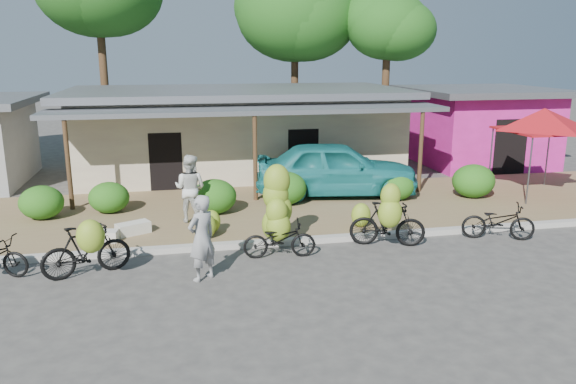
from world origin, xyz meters
name	(u,v)px	position (x,y,z in m)	size (l,w,h in m)	color
ground	(296,275)	(0.00, 0.00, 0.00)	(100.00, 100.00, 0.00)	#3D3B39
sidewalk	(261,211)	(0.00, 5.00, 0.06)	(60.00, 6.00, 0.12)	olive
curb	(279,242)	(0.00, 2.00, 0.07)	(60.00, 0.25, 0.15)	#A8A399
shop_main	(238,130)	(0.00, 10.93, 1.72)	(13.00, 8.50, 3.35)	beige
shop_pink	(479,125)	(10.50, 10.99, 1.67)	(6.00, 6.00, 3.25)	#DB219A
tree_center_right	(291,12)	(3.31, 16.61, 6.62)	(5.75, 5.68, 8.79)	#533421
tree_near_right	(383,24)	(7.31, 14.61, 6.00)	(4.09, 3.89, 7.54)	#533421
hedge_0	(41,202)	(-6.26, 5.21, 0.60)	(1.23, 1.11, 0.96)	#1A5C15
hedge_1	(109,197)	(-4.45, 5.50, 0.58)	(1.18, 1.06, 0.92)	#1A5C15
hedge_2	(214,196)	(-1.41, 4.80, 0.63)	(1.31, 1.18, 1.02)	#1A5C15
hedge_3	(285,188)	(0.83, 5.37, 0.64)	(1.32, 1.19, 1.03)	#1A5C15
hedge_4	(397,186)	(4.44, 5.22, 0.57)	(1.15, 1.04, 0.90)	#1A5C15
hedge_5	(473,181)	(7.01, 5.03, 0.66)	(1.39, 1.25, 1.08)	#1A5C15
red_canopy	(544,119)	(9.32, 5.02, 2.61)	(3.50, 3.50, 2.86)	#59595E
bike_left	(87,249)	(-4.42, 0.79, 0.64)	(1.96, 1.42, 1.44)	black
bike_center	(278,219)	(-0.13, 1.42, 0.86)	(1.75, 1.20, 2.15)	black
bike_right	(388,220)	(2.60, 1.29, 0.71)	(1.95, 1.40, 1.75)	black
bike_far_right	(498,221)	(5.66, 1.33, 0.48)	(1.93, 1.22, 0.96)	black
loose_banana_a	(211,221)	(-1.63, 2.98, 0.43)	(0.49, 0.42, 0.62)	#91A429
loose_banana_b	(206,226)	(-1.79, 2.54, 0.45)	(0.52, 0.44, 0.65)	#91A429
loose_banana_c	(361,215)	(2.39, 2.69, 0.45)	(0.53, 0.45, 0.66)	#91A429
sack_near	(133,228)	(-3.64, 3.29, 0.27)	(0.85, 0.40, 0.30)	silver
sack_far	(103,236)	(-4.35, 2.80, 0.26)	(0.75, 0.38, 0.28)	silver
vendor	(202,238)	(-2.00, 0.15, 0.94)	(0.68, 0.45, 1.87)	gray
bystander	(190,188)	(-2.11, 4.14, 1.07)	(0.92, 0.72, 1.89)	silver
teal_van	(336,168)	(2.70, 6.20, 1.02)	(2.13, 5.29, 1.80)	#1B7779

